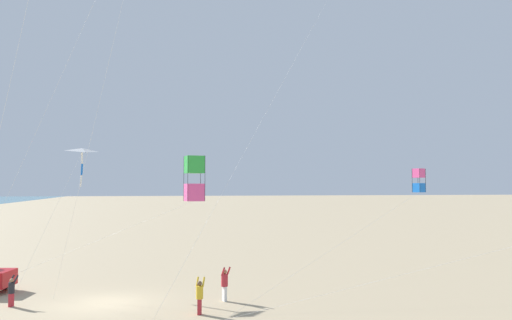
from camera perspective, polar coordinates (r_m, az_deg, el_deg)
The scene contains 7 objects.
ground_plane at distance 26.96m, azimuth -16.19°, elevation -14.87°, with size 600.00×600.00×0.00m, color tan.
person_child_green_jacket at distance 27.54m, azimuth -25.30°, elevation -12.78°, with size 0.49×0.52×1.45m.
person_child_grey_jacket at distance 26.17m, azimuth -3.47°, elevation -13.28°, with size 0.49×0.58×1.71m.
person_bystander_far at distance 23.69m, azimuth -6.22°, elevation -14.49°, with size 0.48×0.55×1.61m.
kite_box_magenta_far_left at distance 31.26m, azimuth 17.46°, elevation -2.18°, with size 12.09×5.10×6.67m.
kite_box_long_streamer_right at distance 25.22m, azimuth -6.82°, elevation -2.04°, with size 11.70×6.80×7.11m.
kite_delta_striped_overhead at distance 31.42m, azimuth -18.61°, elevation 0.90°, with size 3.77×3.43×7.91m.
Camera 1 is at (-1.90, 26.30, 5.61)m, focal length 36.35 mm.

